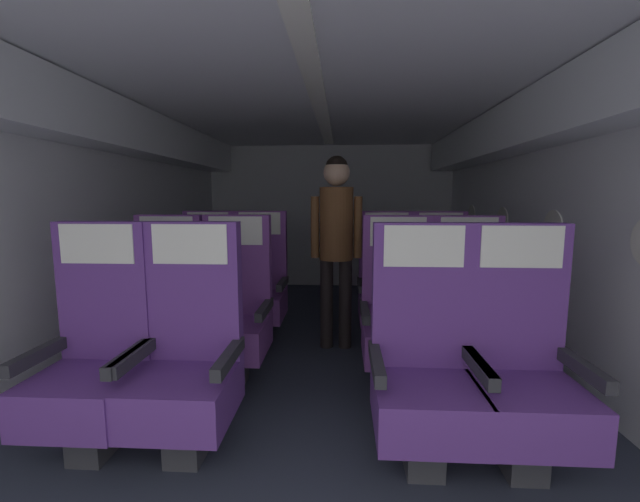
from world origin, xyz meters
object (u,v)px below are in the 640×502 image
seat_b_right_window (398,317)px  seat_c_left_aisle (259,287)px  seat_b_left_aisle (234,313)px  flight_attendant (336,231)px  seat_c_right_aisle (441,290)px  seat_a_left_aisle (188,361)px  seat_b_left_window (165,313)px  seat_a_left_window (94,360)px  seat_c_left_window (207,287)px  seat_a_right_aisle (522,371)px  seat_b_right_aisle (469,318)px  seat_a_right_window (423,368)px  seat_c_right_window (386,289)px

seat_b_right_window → seat_c_left_aisle: size_ratio=1.00×
seat_b_left_aisle → flight_attendant: 1.10m
seat_c_right_aisle → seat_a_left_aisle: bearing=-134.7°
seat_b_left_window → seat_a_left_window: bearing=-89.6°
seat_a_left_window → flight_attendant: 1.99m
seat_a_left_window → seat_b_right_window: bearing=27.1°
seat_c_left_window → seat_c_left_aisle: (0.48, -0.01, 0.00)m
seat_a_right_aisle → flight_attendant: bearing=120.7°
seat_b_right_window → seat_b_left_window: bearing=-179.8°
seat_b_right_aisle → seat_c_left_window: (-2.09, 0.85, 0.00)m
seat_a_right_window → seat_b_left_window: same height
seat_a_right_window → flight_attendant: (-0.44, 1.52, 0.52)m
seat_b_left_window → seat_c_left_window: 0.85m
seat_a_left_window → seat_a_right_aisle: size_ratio=1.00×
seat_b_right_aisle → seat_a_left_aisle: bearing=-153.4°
seat_b_right_window → seat_c_left_aisle: (-1.13, 0.84, 0.00)m
seat_a_left_aisle → seat_b_left_window: 0.94m
seat_b_left_window → seat_b_right_window: 1.62m
seat_c_left_aisle → seat_c_right_window: size_ratio=1.00×
seat_a_right_window → seat_c_left_aisle: same height
seat_b_left_aisle → seat_c_left_window: 0.96m
seat_b_left_window → seat_c_left_aisle: same height
seat_c_left_window → seat_b_left_aisle: bearing=-59.9°
seat_a_right_window → seat_c_right_window: size_ratio=1.00×
seat_a_right_aisle → seat_b_right_aisle: (0.01, 0.83, 0.00)m
seat_b_left_window → seat_c_left_aisle: size_ratio=1.00×
seat_a_right_window → seat_c_left_window: same height
seat_a_left_aisle → seat_c_left_aisle: bearing=89.7°
seat_b_right_aisle → seat_c_right_aisle: same height
seat_b_left_aisle → seat_c_right_aisle: 1.81m
seat_b_left_window → flight_attendant: flight_attendant is taller
seat_a_left_window → seat_c_right_aisle: (2.10, 1.66, 0.00)m
seat_a_right_window → seat_c_right_aisle: (0.48, 1.67, 0.00)m
seat_c_left_window → seat_c_right_aisle: (2.10, -0.01, 0.00)m
seat_a_right_window → seat_c_right_aisle: 1.73m
seat_a_left_window → seat_a_right_aisle: same height
seat_b_left_window → seat_c_left_window: same height
seat_a_left_window → seat_a_left_aisle: (0.47, 0.01, 0.00)m
seat_b_right_window → seat_c_right_aisle: bearing=59.7°
seat_c_right_aisle → flight_attendant: (-0.92, -0.15, 0.52)m
seat_a_left_window → flight_attendant: flight_attendant is taller
flight_attendant → seat_a_left_window: bearing=-110.6°
seat_c_left_window → seat_c_left_aisle: bearing=-1.0°
seat_b_left_window → seat_b_right_aisle: same height
seat_a_right_window → seat_b_right_window: 0.83m
flight_attendant → seat_b_right_window: bearing=-40.2°
seat_b_right_window → seat_c_right_aisle: 0.96m
seat_b_right_window → flight_attendant: flight_attendant is taller
seat_a_left_aisle → seat_b_left_window: same height
seat_b_left_window → seat_c_left_window: size_ratio=1.00×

